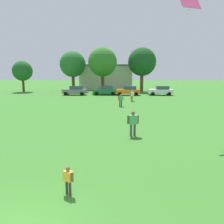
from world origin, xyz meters
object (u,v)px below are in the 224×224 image
parked_car_white_3 (161,90)px  tree_right (103,62)px  child_kite_flyer (68,178)px  parked_car_orange_2 (128,90)px  kite (190,3)px  parked_car_green_1 (105,90)px  tree_far_right (142,62)px  bystander_midfield (121,99)px  parked_car_gray_0 (75,90)px  bystander_near_trees (132,95)px  tree_far_left (22,71)px  adult_bystander (133,121)px  tree_left (73,64)px

parked_car_white_3 → tree_right: tree_right is taller
child_kite_flyer → parked_car_orange_2: size_ratio=0.24×
kite → parked_car_green_1: 28.45m
parked_car_green_1 → tree_far_right: tree_far_right is taller
bystander_midfield → parked_car_orange_2: (1.42, 13.91, -0.06)m
parked_car_green_1 → tree_right: (-0.90, 5.12, 5.27)m
kite → parked_car_gray_0: bearing=116.0°
parked_car_gray_0 → tree_far_right: bearing=-148.5°
child_kite_flyer → bystander_near_trees: bystander_near_trees is taller
parked_car_green_1 → tree_far_left: (-17.74, 5.86, 3.50)m
parked_car_green_1 → tree_far_left: 19.01m
adult_bystander → tree_far_right: tree_far_right is taller
parked_car_orange_2 → tree_right: bearing=-46.9°
bystander_midfield → tree_far_right: 22.85m
child_kite_flyer → adult_bystander: 7.98m
child_kite_flyer → tree_far_right: 43.32m
parked_car_green_1 → parked_car_white_3: (10.11, -0.04, 0.00)m
tree_left → adult_bystander: bearing=-72.5°
tree_right → tree_far_right: bearing=16.3°
parked_car_orange_2 → child_kite_flyer: bearing=84.6°
parked_car_orange_2 → tree_left: tree_left is taller
adult_bystander → bystander_midfield: bearing=-100.9°
tree_far_left → parked_car_green_1: bearing=-18.3°
adult_bystander → tree_right: 33.26m
bystander_midfield → parked_car_green_1: size_ratio=0.36×
tree_far_left → tree_right: size_ratio=0.71×
adult_bystander → kite: size_ratio=1.11×
tree_far_left → kite: bearing=-52.4°
parked_car_orange_2 → adult_bystander: bearing=88.7°
parked_car_white_3 → tree_left: size_ratio=0.50×
bystander_near_trees → tree_far_right: bearing=37.8°
parked_car_green_1 → tree_right: 7.40m
parked_car_white_3 → tree_left: 19.64m
kite → tree_far_right: size_ratio=0.17×
tree_far_left → tree_left: tree_left is taller
bystander_midfield → tree_right: (-3.68, 19.36, 5.20)m
bystander_midfield → parked_car_white_3: parked_car_white_3 is taller
parked_car_gray_0 → adult_bystander: bearing=108.7°
bystander_near_trees → bystander_midfield: size_ratio=1.04×
tree_far_left → tree_far_right: bearing=3.8°
parked_car_gray_0 → tree_left: bearing=-76.5°
parked_car_green_1 → tree_far_right: bearing=-134.1°
bystander_near_trees → tree_far_left: 26.88m
bystander_midfield → tree_left: size_ratio=0.18×
kite → tree_far_right: tree_far_right is taller
bystander_midfield → tree_left: bearing=85.3°
parked_car_green_1 → tree_far_left: tree_far_left is taller
tree_right → bystander_near_trees: bearing=-69.4°
adult_bystander → tree_far_left: 39.69m
parked_car_green_1 → tree_left: 11.54m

